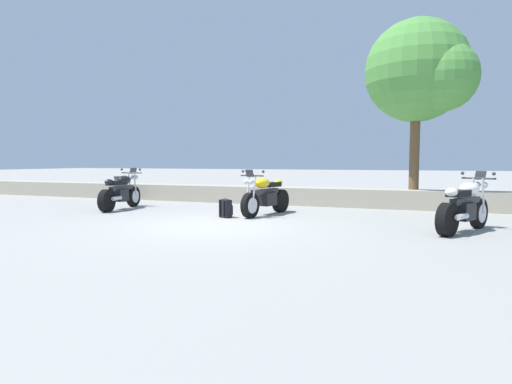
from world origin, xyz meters
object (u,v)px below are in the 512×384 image
(motorcycle_black_near_left, at_px, (121,192))
(motorcycle_white_far_right, at_px, (465,207))
(motorcycle_yellow_centre, at_px, (266,196))
(trash_bin, at_px, (121,189))
(leafy_tree_far_left, at_px, (422,73))
(rider_backpack, at_px, (226,208))

(motorcycle_black_near_left, relative_size, motorcycle_white_far_right, 1.09)
(motorcycle_white_far_right, bearing_deg, motorcycle_yellow_centre, 166.87)
(trash_bin, bearing_deg, leafy_tree_far_left, 7.23)
(motorcycle_yellow_centre, distance_m, motorcycle_white_far_right, 4.60)
(motorcycle_yellow_centre, xyz_separation_m, trash_bin, (-5.88, 1.73, -0.05))
(motorcycle_yellow_centre, height_order, trash_bin, motorcycle_yellow_centre)
(motorcycle_black_near_left, relative_size, rider_backpack, 4.39)
(motorcycle_white_far_right, distance_m, leafy_tree_far_left, 5.31)
(leafy_tree_far_left, bearing_deg, motorcycle_yellow_centre, -141.38)
(motorcycle_black_near_left, relative_size, motorcycle_yellow_centre, 1.01)
(motorcycle_black_near_left, height_order, leafy_tree_far_left, leafy_tree_far_left)
(leafy_tree_far_left, bearing_deg, trash_bin, -172.77)
(trash_bin, bearing_deg, rider_backpack, -26.31)
(leafy_tree_far_left, bearing_deg, rider_backpack, -139.78)
(rider_backpack, bearing_deg, leafy_tree_far_left, 40.22)
(motorcycle_yellow_centre, bearing_deg, rider_backpack, -132.92)
(motorcycle_black_near_left, bearing_deg, motorcycle_white_far_right, -5.45)
(motorcycle_white_far_right, bearing_deg, leafy_tree_far_left, 101.28)
(motorcycle_black_near_left, bearing_deg, leafy_tree_far_left, 21.43)
(rider_backpack, height_order, leafy_tree_far_left, leafy_tree_far_left)
(rider_backpack, distance_m, trash_bin, 5.73)
(motorcycle_yellow_centre, bearing_deg, motorcycle_black_near_left, -177.30)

